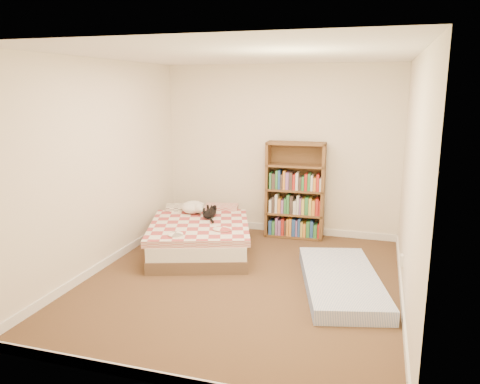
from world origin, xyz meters
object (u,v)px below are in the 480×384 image
(bookshelf, at_px, (295,202))
(white_dog, at_px, (193,207))
(bed, at_px, (201,235))
(floor_mattress, at_px, (341,281))
(black_cat, at_px, (211,213))

(bookshelf, bearing_deg, white_dog, -156.03)
(bed, distance_m, floor_mattress, 2.07)
(black_cat, bearing_deg, white_dog, 154.07)
(floor_mattress, xyz_separation_m, white_dog, (-2.17, 1.02, 0.43))
(floor_mattress, bearing_deg, bed, 145.92)
(black_cat, xyz_separation_m, white_dog, (-0.30, 0.11, 0.03))
(white_dog, bearing_deg, floor_mattress, -37.09)
(bed, height_order, white_dog, white_dog)
(bookshelf, relative_size, floor_mattress, 0.81)
(bookshelf, distance_m, black_cat, 1.29)
(bookshelf, xyz_separation_m, black_cat, (-1.04, -0.76, -0.05))
(bed, bearing_deg, black_cat, 51.46)
(bookshelf, distance_m, floor_mattress, 1.92)
(floor_mattress, height_order, white_dog, white_dog)
(black_cat, relative_size, white_dog, 1.37)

